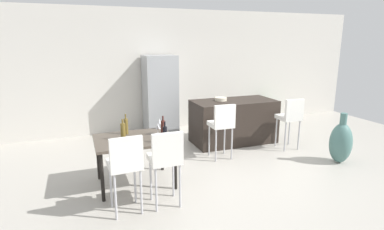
{
  "coord_description": "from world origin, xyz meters",
  "views": [
    {
      "loc": [
        -2.51,
        -4.65,
        2.16
      ],
      "look_at": [
        -0.61,
        0.44,
        0.85
      ],
      "focal_mm": 28.91,
      "sensor_mm": 36.0,
      "label": 1
    }
  ],
  "objects_px": {
    "dining_chair_far": "(166,157)",
    "wine_glass_left": "(159,121)",
    "bar_chair_left": "(222,123)",
    "dining_table": "(135,143)",
    "refrigerator": "(160,95)",
    "dining_chair_near": "(125,162)",
    "fruit_bowl": "(221,99)",
    "floor_vase": "(341,142)",
    "wine_bottle_right": "(163,128)",
    "wine_bottle_near": "(126,126)",
    "wine_bottle_end": "(123,131)",
    "wine_bottle_inner": "(165,134)",
    "potted_plant": "(268,108)",
    "wine_glass_middle": "(158,126)",
    "bar_chair_middle": "(291,116)",
    "kitchen_island": "(233,121)"
  },
  "relations": [
    {
      "from": "bar_chair_middle",
      "to": "dining_chair_far",
      "type": "bearing_deg",
      "value": -156.39
    },
    {
      "from": "wine_bottle_end",
      "to": "wine_bottle_inner",
      "type": "bearing_deg",
      "value": -32.59
    },
    {
      "from": "wine_bottle_near",
      "to": "floor_vase",
      "type": "relative_size",
      "value": 0.35
    },
    {
      "from": "wine_glass_middle",
      "to": "floor_vase",
      "type": "xyz_separation_m",
      "value": [
        3.24,
        -0.53,
        -0.49
      ]
    },
    {
      "from": "bar_chair_left",
      "to": "dining_table",
      "type": "bearing_deg",
      "value": -163.81
    },
    {
      "from": "bar_chair_left",
      "to": "dining_chair_near",
      "type": "distance_m",
      "value": 2.34
    },
    {
      "from": "wine_bottle_near",
      "to": "wine_bottle_inner",
      "type": "height_order",
      "value": "wine_bottle_near"
    },
    {
      "from": "wine_glass_left",
      "to": "refrigerator",
      "type": "height_order",
      "value": "refrigerator"
    },
    {
      "from": "floor_vase",
      "to": "wine_bottle_inner",
      "type": "bearing_deg",
      "value": 178.91
    },
    {
      "from": "fruit_bowl",
      "to": "floor_vase",
      "type": "distance_m",
      "value": 2.44
    },
    {
      "from": "bar_chair_left",
      "to": "refrigerator",
      "type": "bearing_deg",
      "value": 107.54
    },
    {
      "from": "bar_chair_left",
      "to": "fruit_bowl",
      "type": "height_order",
      "value": "bar_chair_left"
    },
    {
      "from": "bar_chair_middle",
      "to": "fruit_bowl",
      "type": "distance_m",
      "value": 1.46
    },
    {
      "from": "wine_glass_left",
      "to": "potted_plant",
      "type": "bearing_deg",
      "value": 30.73
    },
    {
      "from": "bar_chair_left",
      "to": "wine_bottle_near",
      "type": "distance_m",
      "value": 1.8
    },
    {
      "from": "dining_chair_far",
      "to": "wine_bottle_inner",
      "type": "height_order",
      "value": "dining_chair_far"
    },
    {
      "from": "bar_chair_middle",
      "to": "dining_table",
      "type": "height_order",
      "value": "bar_chair_middle"
    },
    {
      "from": "dining_chair_far",
      "to": "wine_glass_left",
      "type": "relative_size",
      "value": 6.03
    },
    {
      "from": "dining_chair_near",
      "to": "dining_chair_far",
      "type": "bearing_deg",
      "value": -0.01
    },
    {
      "from": "dining_chair_near",
      "to": "wine_bottle_inner",
      "type": "xyz_separation_m",
      "value": [
        0.63,
        0.44,
        0.16
      ]
    },
    {
      "from": "floor_vase",
      "to": "potted_plant",
      "type": "height_order",
      "value": "floor_vase"
    },
    {
      "from": "dining_chair_far",
      "to": "refrigerator",
      "type": "relative_size",
      "value": 0.57
    },
    {
      "from": "wine_bottle_right",
      "to": "fruit_bowl",
      "type": "height_order",
      "value": "wine_bottle_right"
    },
    {
      "from": "wine_bottle_end",
      "to": "wine_glass_left",
      "type": "bearing_deg",
      "value": 30.44
    },
    {
      "from": "wine_bottle_end",
      "to": "floor_vase",
      "type": "bearing_deg",
      "value": -6.13
    },
    {
      "from": "dining_chair_far",
      "to": "wine_glass_middle",
      "type": "distance_m",
      "value": 0.92
    },
    {
      "from": "dining_table",
      "to": "fruit_bowl",
      "type": "bearing_deg",
      "value": 33.56
    },
    {
      "from": "bar_chair_left",
      "to": "potted_plant",
      "type": "distance_m",
      "value": 3.12
    },
    {
      "from": "dining_chair_near",
      "to": "fruit_bowl",
      "type": "bearing_deg",
      "value": 42.92
    },
    {
      "from": "dining_chair_far",
      "to": "wine_glass_left",
      "type": "height_order",
      "value": "dining_chair_far"
    },
    {
      "from": "wine_bottle_end",
      "to": "floor_vase",
      "type": "distance_m",
      "value": 3.84
    },
    {
      "from": "wine_bottle_near",
      "to": "floor_vase",
      "type": "xyz_separation_m",
      "value": [
        3.7,
        -0.68,
        -0.49
      ]
    },
    {
      "from": "floor_vase",
      "to": "fruit_bowl",
      "type": "bearing_deg",
      "value": 130.18
    },
    {
      "from": "dining_chair_near",
      "to": "wine_bottle_right",
      "type": "xyz_separation_m",
      "value": [
        0.71,
        0.8,
        0.16
      ]
    },
    {
      "from": "dining_table",
      "to": "dining_chair_far",
      "type": "height_order",
      "value": "dining_chair_far"
    },
    {
      "from": "wine_bottle_near",
      "to": "floor_vase",
      "type": "distance_m",
      "value": 3.8
    },
    {
      "from": "floor_vase",
      "to": "wine_bottle_right",
      "type": "bearing_deg",
      "value": 172.33
    },
    {
      "from": "bar_chair_left",
      "to": "bar_chair_middle",
      "type": "bearing_deg",
      "value": 0.0
    },
    {
      "from": "refrigerator",
      "to": "potted_plant",
      "type": "distance_m",
      "value": 3.05
    },
    {
      "from": "wine_bottle_end",
      "to": "wine_glass_left",
      "type": "height_order",
      "value": "wine_bottle_end"
    },
    {
      "from": "dining_chair_far",
      "to": "floor_vase",
      "type": "distance_m",
      "value": 3.4
    },
    {
      "from": "kitchen_island",
      "to": "refrigerator",
      "type": "bearing_deg",
      "value": 137.53
    },
    {
      "from": "wine_bottle_inner",
      "to": "floor_vase",
      "type": "relative_size",
      "value": 0.34
    },
    {
      "from": "potted_plant",
      "to": "bar_chair_middle",
      "type": "bearing_deg",
      "value": -113.09
    },
    {
      "from": "wine_bottle_right",
      "to": "wine_bottle_end",
      "type": "height_order",
      "value": "wine_bottle_end"
    },
    {
      "from": "dining_chair_far",
      "to": "fruit_bowl",
      "type": "bearing_deg",
      "value": 50.02
    },
    {
      "from": "dining_chair_far",
      "to": "wine_glass_left",
      "type": "xyz_separation_m",
      "value": [
        0.22,
        1.16,
        0.17
      ]
    },
    {
      "from": "wine_bottle_inner",
      "to": "wine_glass_left",
      "type": "distance_m",
      "value": 0.73
    },
    {
      "from": "bar_chair_left",
      "to": "potted_plant",
      "type": "bearing_deg",
      "value": 40.18
    },
    {
      "from": "wine_bottle_right",
      "to": "wine_glass_middle",
      "type": "height_order",
      "value": "wine_bottle_right"
    }
  ]
}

